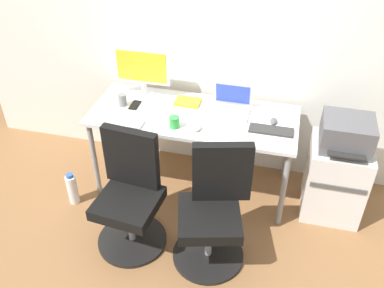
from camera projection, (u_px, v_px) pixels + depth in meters
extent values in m
plane|color=brown|center=(193.00, 184.00, 3.91)|extent=(5.28, 5.28, 0.00)
cube|color=silver|center=(206.00, 31.00, 3.47)|extent=(4.40, 0.04, 2.60)
cube|color=silver|center=(193.00, 116.00, 3.47)|extent=(1.69, 0.69, 0.03)
cylinder|color=gray|center=(95.00, 159.00, 3.62)|extent=(0.04, 0.04, 0.73)
cylinder|color=gray|center=(283.00, 190.00, 3.31)|extent=(0.04, 0.04, 0.73)
cylinder|color=gray|center=(120.00, 122.00, 4.08)|extent=(0.04, 0.04, 0.73)
cylinder|color=gray|center=(288.00, 146.00, 3.77)|extent=(0.04, 0.04, 0.73)
cylinder|color=black|center=(133.00, 239.00, 3.36)|extent=(0.54, 0.54, 0.03)
cylinder|color=gray|center=(131.00, 223.00, 3.25)|extent=(0.05, 0.05, 0.34)
cube|color=black|center=(128.00, 203.00, 3.12)|extent=(0.48, 0.48, 0.09)
cube|color=black|center=(131.00, 157.00, 3.10)|extent=(0.42, 0.11, 0.48)
cylinder|color=black|center=(208.00, 254.00, 3.24)|extent=(0.54, 0.54, 0.03)
cylinder|color=gray|center=(209.00, 238.00, 3.13)|extent=(0.05, 0.05, 0.34)
cube|color=black|center=(209.00, 218.00, 3.00)|extent=(0.54, 0.54, 0.09)
cube|color=black|center=(222.00, 172.00, 2.96)|extent=(0.42, 0.17, 0.48)
cube|color=silver|center=(335.00, 179.00, 3.46)|extent=(0.46, 0.45, 0.67)
cube|color=#4C4C4C|center=(338.00, 188.00, 3.22)|extent=(0.42, 0.01, 0.04)
cube|color=#515156|center=(347.00, 133.00, 3.19)|extent=(0.38, 0.34, 0.24)
cube|color=#262626|center=(346.00, 156.00, 3.07)|extent=(0.27, 0.06, 0.01)
cylinder|color=white|center=(73.00, 189.00, 3.65)|extent=(0.09, 0.09, 0.28)
cylinder|color=#2D59B2|center=(69.00, 176.00, 3.55)|extent=(0.06, 0.06, 0.03)
cylinder|color=silver|center=(144.00, 94.00, 3.72)|extent=(0.18, 0.18, 0.01)
cylinder|color=silver|center=(144.00, 88.00, 3.68)|extent=(0.04, 0.04, 0.11)
cube|color=silver|center=(142.00, 66.00, 3.55)|extent=(0.48, 0.03, 0.31)
cube|color=yellow|center=(141.00, 67.00, 3.54)|extent=(0.43, 0.00, 0.26)
cube|color=silver|center=(229.00, 114.00, 3.45)|extent=(0.31, 0.22, 0.02)
cube|color=silver|center=(233.00, 94.00, 3.49)|extent=(0.31, 0.05, 0.21)
cube|color=blue|center=(233.00, 94.00, 3.48)|extent=(0.28, 0.04, 0.18)
cube|color=#B7B7B7|center=(122.00, 122.00, 3.35)|extent=(0.34, 0.12, 0.02)
cube|color=#2D2D2D|center=(271.00, 130.00, 3.26)|extent=(0.34, 0.12, 0.02)
ellipsoid|color=#B7B7B7|center=(198.00, 128.00, 3.28)|extent=(0.06, 0.10, 0.03)
ellipsoid|color=#515156|center=(274.00, 121.00, 3.35)|extent=(0.06, 0.10, 0.03)
cylinder|color=green|center=(174.00, 122.00, 3.29)|extent=(0.08, 0.08, 0.09)
cylinder|color=slate|center=(122.00, 100.00, 3.54)|extent=(0.07, 0.07, 0.10)
cube|color=black|center=(135.00, 105.00, 3.57)|extent=(0.07, 0.14, 0.01)
cube|color=yellow|center=(188.00, 102.00, 3.60)|extent=(0.21, 0.15, 0.03)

